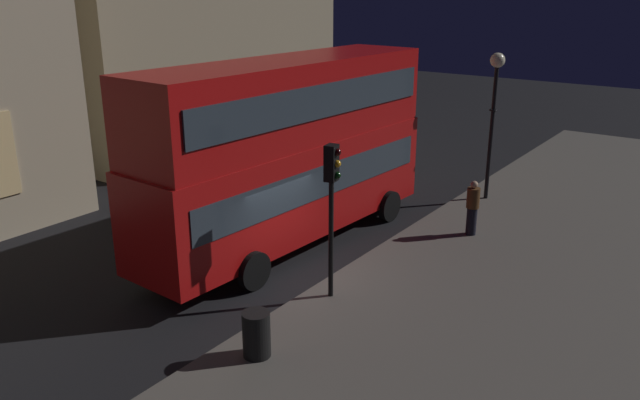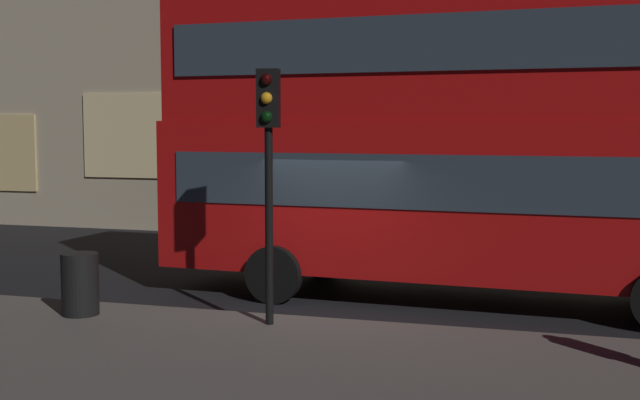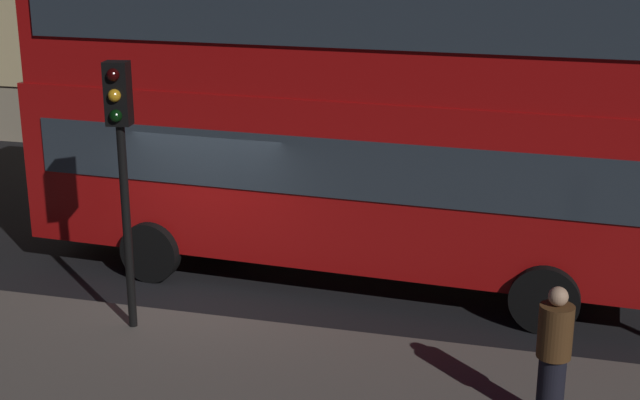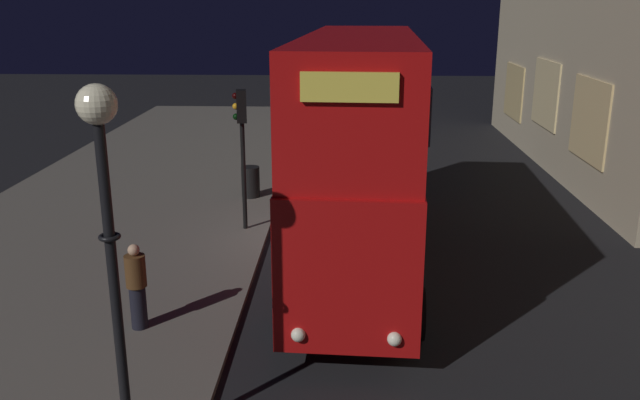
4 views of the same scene
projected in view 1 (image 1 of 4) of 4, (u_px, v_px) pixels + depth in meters
The scene contains 8 objects.
ground_plane at pixel (289, 277), 16.84m from camera, with size 80.00×80.00×0.00m, color black.
sidewalk_slab at pixel (490, 339), 13.78m from camera, with size 44.00×9.08×0.12m, color #5B564F.
double_decker_bus at pixel (288, 145), 18.04m from camera, with size 10.46×3.14×5.40m.
traffic_light_near_kerb at pixel (332, 189), 14.69m from camera, with size 0.36×0.38×3.78m.
traffic_light_far_side at pixel (351, 99), 26.52m from camera, with size 0.36×0.38×3.89m.
street_lamp at pixel (495, 93), 21.48m from camera, with size 0.49×0.49×5.06m.
pedestrian at pixel (472, 207), 19.12m from camera, with size 0.39×0.39×1.69m.
litter_bin at pixel (256, 334), 12.91m from camera, with size 0.58×0.58×0.97m, color black.
Camera 1 is at (-11.99, -9.54, 7.32)m, focal length 35.83 mm.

